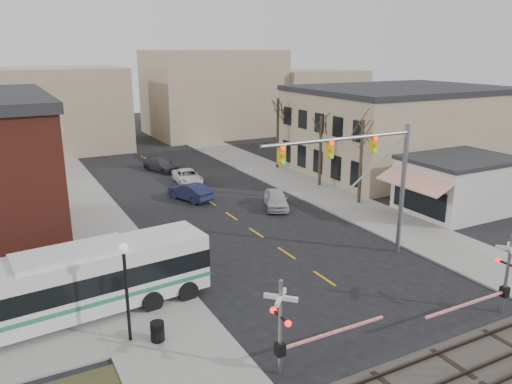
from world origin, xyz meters
TOP-DOWN VIEW (x-y plane):
  - ground at (0.00, 0.00)m, footprint 160.00×160.00m
  - sidewalk_west at (-9.50, 20.00)m, footprint 5.00×60.00m
  - sidewalk_east at (9.50, 20.00)m, footprint 5.00×60.00m
  - ballast_strip at (0.00, -8.00)m, footprint 160.00×5.00m
  - rail_tracks at (0.00, -8.00)m, footprint 160.00×3.91m
  - tan_building at (22.00, 20.00)m, footprint 20.30×15.30m
  - awning_shop at (15.97, 7.00)m, footprint 9.74×6.20m
  - tree_east_a at (10.50, 12.00)m, footprint 0.28×0.28m
  - tree_east_b at (10.80, 18.00)m, footprint 0.28×0.28m
  - tree_east_c at (11.00, 26.00)m, footprint 0.28×0.28m
  - transit_bus at (-12.64, 3.95)m, footprint 12.82×4.03m
  - traffic_signal_mast at (3.51, 2.98)m, footprint 9.85×0.30m
  - rr_crossing_west at (-6.00, -4.06)m, footprint 5.60×1.36m
  - rr_crossing_east at (4.95, -4.98)m, footprint 5.60×1.36m
  - street_lamp at (-10.99, 0.83)m, footprint 0.44×0.44m
  - trash_bin at (-9.95, 0.25)m, footprint 0.60×0.60m
  - car_a at (4.03, 14.24)m, footprint 3.26×4.52m
  - car_b at (-1.25, 19.44)m, footprint 2.87×4.59m
  - car_c at (0.46, 24.64)m, footprint 2.54×4.78m
  - car_d at (-0.20, 30.61)m, footprint 3.37×4.99m
  - pedestrian_near at (-8.52, 5.19)m, footprint 0.46×0.65m
  - pedestrian_far at (-10.22, 7.12)m, footprint 1.17×1.11m

SIDE VIEW (x-z plane):
  - ground at x=0.00m, z-range 0.00..0.00m
  - ballast_strip at x=0.00m, z-range 0.00..0.06m
  - sidewalk_west at x=-9.50m, z-range 0.00..0.12m
  - sidewalk_east at x=9.50m, z-range 0.00..0.12m
  - rail_tracks at x=0.00m, z-range 0.05..0.19m
  - trash_bin at x=-9.95m, z-range 0.12..0.97m
  - car_c at x=0.46m, z-range 0.00..1.28m
  - car_d at x=-0.20m, z-range 0.00..1.34m
  - car_b at x=-1.25m, z-range 0.00..1.43m
  - car_a at x=4.03m, z-range 0.00..1.43m
  - pedestrian_near at x=-8.52m, z-range 0.12..1.81m
  - pedestrian_far at x=-10.22m, z-range 0.12..2.02m
  - transit_bus at x=-12.64m, z-range 0.21..3.46m
  - rr_crossing_west at x=-6.00m, z-range -0.03..3.97m
  - rr_crossing_east at x=4.95m, z-range -0.03..3.97m
  - awning_shop at x=15.97m, z-range 0.01..4.31m
  - tree_east_b at x=10.80m, z-range 0.12..6.42m
  - street_lamp at x=-10.99m, z-range 1.06..5.51m
  - tree_east_a at x=10.50m, z-range 0.12..6.87m
  - tree_east_c at x=11.00m, z-range 0.12..7.32m
  - tan_building at x=22.00m, z-range 0.01..8.51m
  - traffic_signal_mast at x=3.51m, z-range 1.73..9.73m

